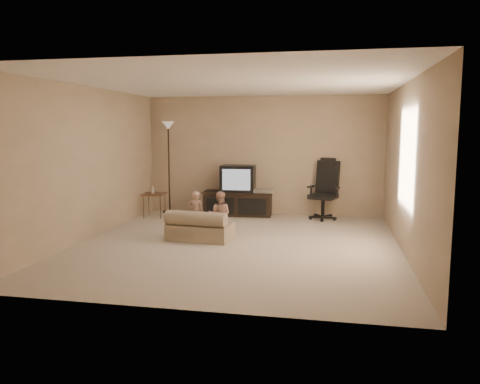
# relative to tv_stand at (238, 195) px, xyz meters

# --- Properties ---
(floor) EXTENTS (5.50, 5.50, 0.00)m
(floor) POSITION_rel_tv_stand_xyz_m (0.48, -2.49, -0.44)
(floor) COLOR #BEAC97
(floor) RESTS_ON ground
(room_shell) EXTENTS (5.50, 5.50, 5.50)m
(room_shell) POSITION_rel_tv_stand_xyz_m (0.48, -2.49, 1.08)
(room_shell) COLOR white
(room_shell) RESTS_ON floor
(tv_stand) EXTENTS (1.50, 0.61, 1.06)m
(tv_stand) POSITION_rel_tv_stand_xyz_m (0.00, 0.00, 0.00)
(tv_stand) COLOR black
(tv_stand) RESTS_ON floor
(office_chair) EXTENTS (0.72, 0.74, 1.23)m
(office_chair) POSITION_rel_tv_stand_xyz_m (1.79, -0.07, 0.00)
(office_chair) COLOR black
(office_chair) RESTS_ON floor
(side_table) EXTENTS (0.48, 0.48, 0.66)m
(side_table) POSITION_rel_tv_stand_xyz_m (-1.67, -0.53, 0.03)
(side_table) COLOR brown
(side_table) RESTS_ON floor
(floor_lamp) EXTENTS (0.31, 0.31, 1.97)m
(floor_lamp) POSITION_rel_tv_stand_xyz_m (-1.55, 0.06, 1.00)
(floor_lamp) COLOR black
(floor_lamp) RESTS_ON floor
(child_sofa) EXTENTS (1.08, 0.68, 0.50)m
(child_sofa) POSITION_rel_tv_stand_xyz_m (-0.18, -2.34, -0.23)
(child_sofa) COLOR tan
(child_sofa) RESTS_ON floor
(toddler_left) EXTENTS (0.31, 0.24, 0.78)m
(toddler_left) POSITION_rel_tv_stand_xyz_m (-0.31, -2.08, -0.05)
(toddler_left) COLOR tan
(toddler_left) RESTS_ON floor
(toddler_right) EXTENTS (0.40, 0.24, 0.79)m
(toddler_right) POSITION_rel_tv_stand_xyz_m (0.11, -2.11, -0.05)
(toddler_right) COLOR tan
(toddler_right) RESTS_ON floor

